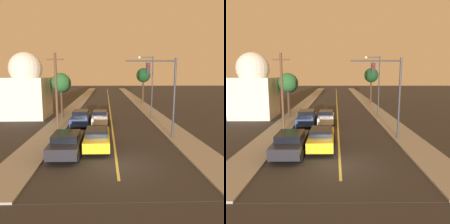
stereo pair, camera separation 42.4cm
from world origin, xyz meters
The scene contains 15 objects.
ground_plane centered at (0.00, 0.00, 0.00)m, with size 200.00×200.00×0.00m, color #2D2B28.
road_surface centered at (0.00, 36.00, 0.01)m, with size 9.54×80.00×0.01m.
sidewalk_left centered at (-6.02, 36.00, 0.06)m, with size 2.50×80.00×0.12m.
sidewalk_right centered at (6.02, 36.00, 0.06)m, with size 2.50×80.00×0.12m.
car_near_lane_front centered at (-1.34, 3.40, 0.83)m, with size 1.98×4.77×1.56m.
car_near_lane_second centered at (-1.34, 11.67, 0.79)m, with size 1.86×4.09×1.56m.
car_outer_lane_front centered at (-3.44, 2.13, 0.85)m, with size 2.11×4.76×1.60m.
car_outer_lane_second centered at (-3.44, 11.06, 0.87)m, with size 1.99×4.65×1.72m.
traffic_signal_mast centered at (4.28, 5.64, 4.68)m, with size 4.28×0.42×6.85m.
streetlamp_right centered at (4.70, 14.34, 5.02)m, with size 1.93×0.36×7.71m.
utility_pole_left centered at (-5.37, 8.16, 4.01)m, with size 1.60×0.24×7.47m.
tree_left_near centered at (-6.94, 18.35, 4.35)m, with size 2.80×2.80×5.68m.
tree_left_far centered at (-6.35, 15.33, 4.53)m, with size 2.43×2.43×5.68m.
tree_right_near centered at (6.57, 29.33, 5.41)m, with size 2.71×2.71×6.71m.
domed_building_left centered at (-10.90, 15.96, 3.84)m, with size 5.25×5.25×8.42m.
Camera 2 is at (-0.27, -12.78, 5.58)m, focal length 35.00 mm.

